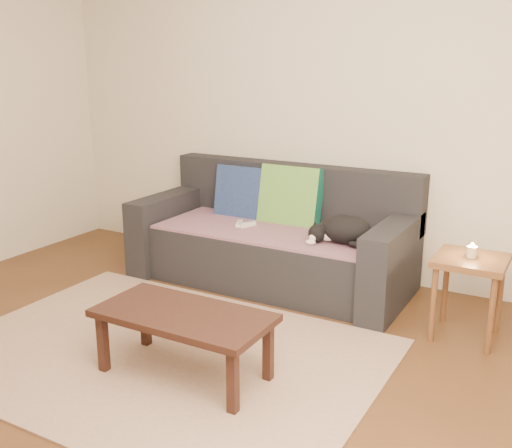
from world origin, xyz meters
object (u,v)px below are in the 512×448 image
(wii_remote_a, at_px, (239,224))
(wii_remote_b, at_px, (247,225))
(side_table, at_px, (470,272))
(coffee_table, at_px, (184,320))
(sofa, at_px, (274,242))
(cat, at_px, (343,230))

(wii_remote_a, bearing_deg, wii_remote_b, -97.09)
(side_table, bearing_deg, coffee_table, -134.40)
(sofa, xyz_separation_m, side_table, (1.49, -0.30, 0.12))
(sofa, distance_m, coffee_table, 1.57)
(side_table, bearing_deg, wii_remote_a, 174.67)
(sofa, height_order, coffee_table, sofa)
(wii_remote_a, xyz_separation_m, side_table, (1.73, -0.16, -0.03))
(cat, xyz_separation_m, side_table, (0.87, -0.14, -0.11))
(cat, relative_size, side_table, 0.87)
(coffee_table, bearing_deg, side_table, 45.60)
(cat, xyz_separation_m, wii_remote_a, (-0.85, 0.02, -0.08))
(sofa, bearing_deg, wii_remote_b, -145.38)
(sofa, xyz_separation_m, cat, (0.62, -0.16, 0.22))
(cat, distance_m, coffee_table, 1.45)
(side_table, relative_size, coffee_table, 0.55)
(sofa, height_order, wii_remote_b, sofa)
(wii_remote_b, xyz_separation_m, coffee_table, (0.44, -1.43, -0.12))
(wii_remote_a, bearing_deg, side_table, -118.26)
(sofa, distance_m, cat, 0.68)
(wii_remote_a, relative_size, side_table, 0.29)
(sofa, xyz_separation_m, wii_remote_b, (-0.17, -0.12, 0.15))
(wii_remote_a, height_order, side_table, side_table)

